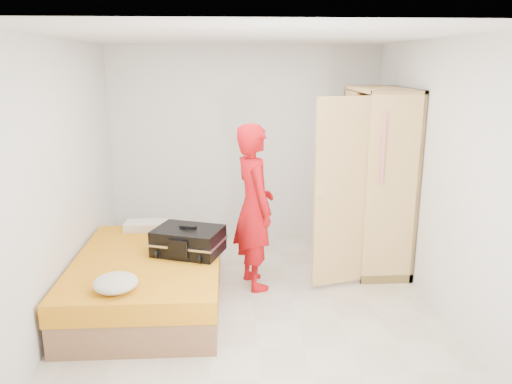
{
  "coord_description": "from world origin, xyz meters",
  "views": [
    {
      "loc": [
        -0.23,
        -4.69,
        2.38
      ],
      "look_at": [
        0.07,
        0.58,
        1.0
      ],
      "focal_mm": 35.0,
      "sensor_mm": 36.0,
      "label": 1
    }
  ],
  "objects": [
    {
      "name": "suitcase",
      "position": [
        -0.65,
        0.08,
        0.63
      ],
      "size": [
        0.79,
        0.68,
        0.29
      ],
      "rotation": [
        0.0,
        0.0,
        -0.34
      ],
      "color": "black",
      "rests_on": "bed"
    },
    {
      "name": "person",
      "position": [
        0.03,
        0.38,
        0.89
      ],
      "size": [
        0.59,
        0.74,
        1.77
      ],
      "primitive_type": "imported",
      "rotation": [
        0.0,
        0.0,
        1.86
      ],
      "color": "red",
      "rests_on": "ground"
    },
    {
      "name": "wardrobe",
      "position": [
        1.45,
        0.85,
        1.0
      ],
      "size": [
        1.15,
        1.34,
        2.1
      ],
      "color": "#E4BA6F",
      "rests_on": "ground"
    },
    {
      "name": "pillow",
      "position": [
        -1.18,
        0.84,
        0.55
      ],
      "size": [
        0.52,
        0.27,
        0.09
      ],
      "primitive_type": "cube",
      "rotation": [
        0.0,
        0.0,
        -0.02
      ],
      "color": "beige",
      "rests_on": "bed"
    },
    {
      "name": "round_cushion",
      "position": [
        -1.2,
        -0.76,
        0.57
      ],
      "size": [
        0.38,
        0.38,
        0.14
      ],
      "primitive_type": "ellipsoid",
      "color": "beige",
      "rests_on": "bed"
    },
    {
      "name": "room",
      "position": [
        0.0,
        0.0,
        1.3
      ],
      "size": [
        4.0,
        4.02,
        2.6
      ],
      "color": "beige",
      "rests_on": "ground"
    },
    {
      "name": "bed",
      "position": [
        -1.05,
        -0.01,
        0.25
      ],
      "size": [
        1.42,
        2.02,
        0.5
      ],
      "color": "#936342",
      "rests_on": "ground"
    }
  ]
}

